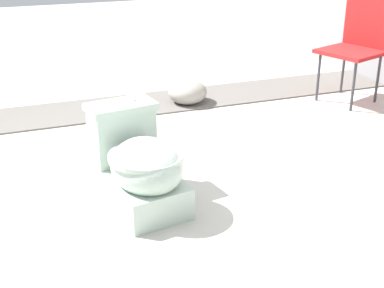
# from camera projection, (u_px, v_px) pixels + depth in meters

# --- Properties ---
(ground_plane) EXTENTS (14.00, 14.00, 0.00)m
(ground_plane) POSITION_uv_depth(u_px,v_px,m) (115.00, 181.00, 3.13)
(ground_plane) COLOR #B7B2A8
(gravel_strip) EXTENTS (0.56, 8.00, 0.01)m
(gravel_strip) POSITION_uv_depth(u_px,v_px,m) (140.00, 105.00, 4.39)
(gravel_strip) COLOR #605B56
(gravel_strip) RESTS_ON ground
(toilet) EXTENTS (0.68, 0.47, 0.52)m
(toilet) POSITION_uv_depth(u_px,v_px,m) (139.00, 166.00, 2.82)
(toilet) COLOR #B2C6B7
(toilet) RESTS_ON ground
(folding_chair_left) EXTENTS (0.56, 0.56, 0.83)m
(folding_chair_left) POSITION_uv_depth(u_px,v_px,m) (360.00, 39.00, 4.34)
(folding_chair_left) COLOR red
(folding_chair_left) RESTS_ON ground
(boulder_near) EXTENTS (0.43, 0.43, 0.20)m
(boulder_near) POSITION_uv_depth(u_px,v_px,m) (187.00, 92.00, 4.40)
(boulder_near) COLOR gray
(boulder_near) RESTS_ON ground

